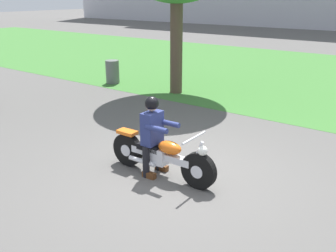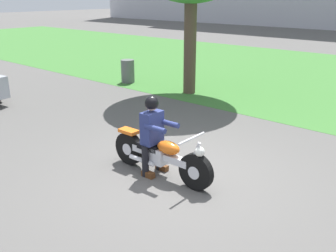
# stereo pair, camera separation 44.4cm
# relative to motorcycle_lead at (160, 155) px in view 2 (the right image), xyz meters

# --- Properties ---
(ground) EXTENTS (120.00, 120.00, 0.00)m
(ground) POSITION_rel_motorcycle_lead_xyz_m (0.23, 0.28, -0.38)
(ground) COLOR #565451
(motorcycle_lead) EXTENTS (2.10, 0.66, 0.86)m
(motorcycle_lead) POSITION_rel_motorcycle_lead_xyz_m (0.00, 0.00, 0.00)
(motorcycle_lead) COLOR black
(motorcycle_lead) RESTS_ON ground
(rider_lead) EXTENTS (0.55, 0.48, 1.38)m
(rider_lead) POSITION_rel_motorcycle_lead_xyz_m (-0.17, -0.00, 0.43)
(rider_lead) COLOR black
(rider_lead) RESTS_ON ground
(trash_can) EXTENTS (0.46, 0.46, 0.80)m
(trash_can) POSITION_rel_motorcycle_lead_xyz_m (-5.73, 4.63, 0.02)
(trash_can) COLOR #595E5B
(trash_can) RESTS_ON ground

